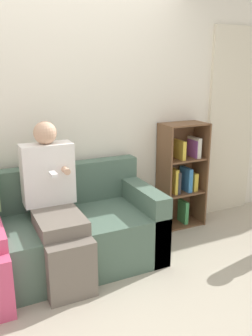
{
  "coord_description": "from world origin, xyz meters",
  "views": [
    {
      "loc": [
        -0.86,
        -2.29,
        1.72
      ],
      "look_at": [
        0.5,
        0.56,
        0.81
      ],
      "focal_mm": 38.0,
      "sensor_mm": 36.0,
      "label": 1
    }
  ],
  "objects": [
    {
      "name": "ground_plane",
      "position": [
        0.0,
        0.0,
        0.0
      ],
      "size": [
        14.0,
        14.0,
        0.0
      ],
      "primitive_type": "plane",
      "color": "#B2A893"
    },
    {
      "name": "back_wall",
      "position": [
        0.0,
        0.96,
        1.27
      ],
      "size": [
        10.0,
        0.06,
        2.55
      ],
      "color": "silver",
      "rests_on": "ground_plane"
    },
    {
      "name": "bookshelf",
      "position": [
        1.29,
        0.8,
        0.58
      ],
      "size": [
        0.48,
        0.3,
        1.14
      ],
      "color": "brown",
      "rests_on": "ground_plane"
    },
    {
      "name": "adult_seated",
      "position": [
        -0.21,
        0.41,
        0.66
      ],
      "size": [
        0.44,
        0.77,
        1.28
      ],
      "color": "#70665B",
      "rests_on": "ground_plane"
    },
    {
      "name": "couch",
      "position": [
        -0.27,
        0.5,
        0.29
      ],
      "size": [
        1.95,
        0.83,
        0.84
      ],
      "color": "#4C6656",
      "rests_on": "ground_plane"
    },
    {
      "name": "curtain_panel",
      "position": [
        2.03,
        0.91,
        1.07
      ],
      "size": [
        0.64,
        0.04,
        2.14
      ],
      "color": "beige",
      "rests_on": "ground_plane"
    }
  ]
}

